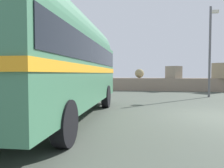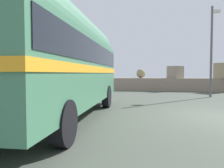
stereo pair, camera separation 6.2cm
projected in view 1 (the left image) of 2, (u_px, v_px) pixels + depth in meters
The scene contains 4 objects.
ground at pixel (220, 118), 7.41m from camera, with size 32.00×26.00×0.02m.
breakwater at pixel (178, 83), 18.98m from camera, with size 31.36×2.54×2.35m.
vintage_coach at pixel (59, 57), 7.06m from camera, with size 2.73×8.67×3.70m.
lamp_post at pixel (211, 46), 13.76m from camera, with size 0.78×1.05×5.64m.
Camera 1 is at (-2.39, -7.85, 1.50)m, focal length 35.18 mm.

